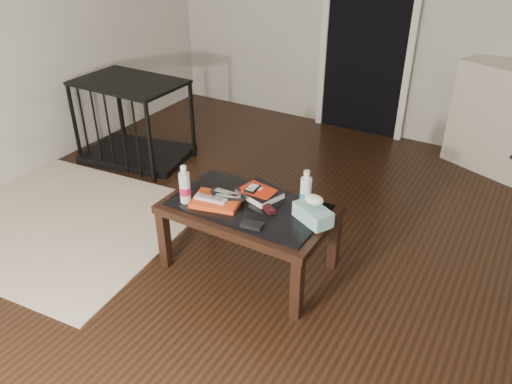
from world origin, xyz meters
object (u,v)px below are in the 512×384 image
textbook (260,193)px  water_bottle_left (185,184)px  pet_crate (135,134)px  coffee_table (249,213)px  water_bottle_right (306,189)px  tissue_box (313,214)px

textbook → water_bottle_left: bearing=-123.5°
textbook → pet_crate: bearing=175.0°
pet_crate → textbook: (1.69, -0.71, 0.25)m
coffee_table → water_bottle_right: (0.30, 0.14, 0.18)m
pet_crate → water_bottle_right: size_ratio=4.21×
water_bottle_left → tissue_box: bearing=14.3°
water_bottle_right → water_bottle_left: bearing=-154.4°
textbook → tissue_box: tissue_box is taller
water_bottle_left → tissue_box: size_ratio=1.03×
textbook → water_bottle_left: water_bottle_left is taller
water_bottle_left → textbook: bearing=38.6°
pet_crate → tissue_box: 2.25m
coffee_table → water_bottle_right: water_bottle_right is taller
coffee_table → pet_crate: pet_crate is taller
pet_crate → water_bottle_left: pet_crate is taller
coffee_table → tissue_box: (0.40, 0.03, 0.11)m
coffee_table → tissue_box: size_ratio=4.35×
water_bottle_right → tissue_box: bearing=-48.7°
pet_crate → textbook: 1.85m
water_bottle_right → coffee_table: bearing=-154.4°
tissue_box → textbook: bearing=-165.7°
pet_crate → textbook: size_ratio=4.01×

